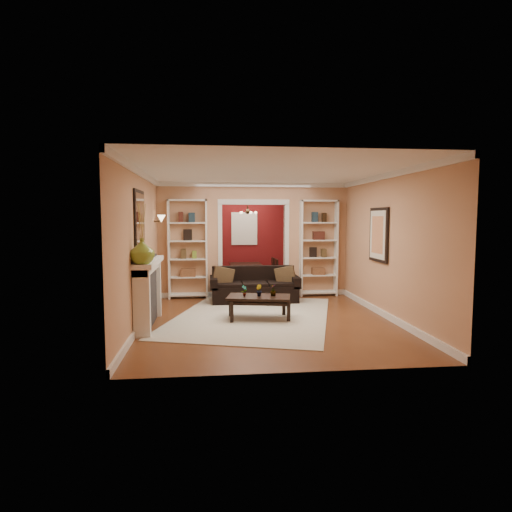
{
  "coord_description": "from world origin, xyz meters",
  "views": [
    {
      "loc": [
        -1.04,
        -8.98,
        1.88
      ],
      "look_at": [
        -0.15,
        -0.8,
        1.14
      ],
      "focal_mm": 30.0,
      "sensor_mm": 36.0,
      "label": 1
    }
  ],
  "objects": [
    {
      "name": "wall_front",
      "position": [
        0.0,
        -4.0,
        1.35
      ],
      "size": [
        8.0,
        0.0,
        8.0
      ],
      "primitive_type": "plane",
      "rotation": [
        -1.57,
        0.0,
        0.0
      ],
      "color": "tan",
      "rests_on": "ground"
    },
    {
      "name": "partition_wall",
      "position": [
        0.0,
        1.2,
        1.35
      ],
      "size": [
        4.5,
        0.15,
        2.7
      ],
      "primitive_type": "cube",
      "color": "tan",
      "rests_on": "floor"
    },
    {
      "name": "bookshelf_right",
      "position": [
        1.55,
        1.03,
        1.15
      ],
      "size": [
        0.9,
        0.3,
        2.3
      ],
      "primitive_type": "cube",
      "color": "white",
      "rests_on": "floor"
    },
    {
      "name": "dining_chair_nw",
      "position": [
        -0.54,
        2.52,
        0.41
      ],
      "size": [
        0.43,
        0.43,
        0.82
      ],
      "primitive_type": "cube",
      "rotation": [
        0.0,
        0.0,
        1.64
      ],
      "color": "black",
      "rests_on": "floor"
    },
    {
      "name": "wall_left",
      "position": [
        -2.25,
        0.0,
        1.35
      ],
      "size": [
        0.0,
        8.0,
        8.0
      ],
      "primitive_type": "plane",
      "rotation": [
        1.57,
        0.0,
        1.57
      ],
      "color": "tan",
      "rests_on": "ground"
    },
    {
      "name": "wall_back",
      "position": [
        0.0,
        4.0,
        1.35
      ],
      "size": [
        8.0,
        0.0,
        8.0
      ],
      "primitive_type": "plane",
      "rotation": [
        1.57,
        0.0,
        0.0
      ],
      "color": "tan",
      "rests_on": "ground"
    },
    {
      "name": "dining_chair_ne",
      "position": [
        0.56,
        2.52,
        0.39
      ],
      "size": [
        0.49,
        0.49,
        0.78
      ],
      "primitive_type": "cube",
      "rotation": [
        0.0,
        0.0,
        -1.24
      ],
      "color": "black",
      "rests_on": "floor"
    },
    {
      "name": "dining_table",
      "position": [
        0.01,
        2.82,
        0.28
      ],
      "size": [
        1.61,
        0.9,
        0.57
      ],
      "primitive_type": "imported",
      "rotation": [
        0.0,
        0.0,
        1.57
      ],
      "color": "black",
      "rests_on": "floor"
    },
    {
      "name": "floor",
      "position": [
        0.0,
        0.0,
        0.0
      ],
      "size": [
        8.0,
        8.0,
        0.0
      ],
      "primitive_type": "plane",
      "color": "brown",
      "rests_on": "ground"
    },
    {
      "name": "bookshelf_left",
      "position": [
        -1.55,
        1.03,
        1.15
      ],
      "size": [
        0.9,
        0.3,
        2.3
      ],
      "primitive_type": "cube",
      "color": "white",
      "rests_on": "floor"
    },
    {
      "name": "area_rug",
      "position": [
        -0.24,
        -0.97,
        0.01
      ],
      "size": [
        3.81,
        4.56,
        0.01
      ],
      "primitive_type": "cube",
      "rotation": [
        0.0,
        0.0,
        -0.29
      ],
      "color": "beige",
      "rests_on": "floor"
    },
    {
      "name": "dining_window",
      "position": [
        0.0,
        3.93,
        1.55
      ],
      "size": [
        0.78,
        0.03,
        0.98
      ],
      "primitive_type": "cube",
      "color": "#8CA5CC",
      "rests_on": "wall_back"
    },
    {
      "name": "pillow_left",
      "position": [
        -0.76,
        0.43,
        0.6
      ],
      "size": [
        0.46,
        0.18,
        0.44
      ],
      "primitive_type": "cube",
      "rotation": [
        0.0,
        0.0,
        0.12
      ],
      "color": "brown",
      "rests_on": "sofa"
    },
    {
      "name": "plant_left",
      "position": [
        -0.42,
        -1.23,
        0.54
      ],
      "size": [
        0.13,
        0.13,
        0.21
      ],
      "primitive_type": "imported",
      "rotation": [
        0.0,
        0.0,
        0.71
      ],
      "color": "#336626",
      "rests_on": "coffee_table"
    },
    {
      "name": "plant_center",
      "position": [
        -0.15,
        -1.23,
        0.54
      ],
      "size": [
        0.13,
        0.14,
        0.21
      ],
      "primitive_type": "imported",
      "rotation": [
        0.0,
        0.0,
        1.98
      ],
      "color": "#336626",
      "rests_on": "coffee_table"
    },
    {
      "name": "mirror",
      "position": [
        -2.23,
        -1.5,
        1.8
      ],
      "size": [
        0.03,
        0.95,
        1.1
      ],
      "primitive_type": "cube",
      "color": "silver",
      "rests_on": "wall_left"
    },
    {
      "name": "wall_right",
      "position": [
        2.25,
        0.0,
        1.35
      ],
      "size": [
        0.0,
        8.0,
        8.0
      ],
      "primitive_type": "plane",
      "rotation": [
        1.57,
        0.0,
        -1.57
      ],
      "color": "tan",
      "rests_on": "ground"
    },
    {
      "name": "wall_sconce",
      "position": [
        -2.15,
        0.55,
        1.83
      ],
      "size": [
        0.18,
        0.18,
        0.22
      ],
      "primitive_type": "cube",
      "color": "#FFE0A5",
      "rests_on": "wall_left"
    },
    {
      "name": "vase",
      "position": [
        -2.09,
        -2.2,
        1.36
      ],
      "size": [
        0.4,
        0.4,
        0.4
      ],
      "primitive_type": "imported",
      "rotation": [
        0.0,
        0.0,
        -0.04
      ],
      "color": "olive",
      "rests_on": "fireplace"
    },
    {
      "name": "pillow_right",
      "position": [
        0.65,
        0.43,
        0.59
      ],
      "size": [
        0.45,
        0.26,
        0.43
      ],
      "primitive_type": "cube",
      "rotation": [
        0.0,
        0.0,
        -0.33
      ],
      "color": "brown",
      "rests_on": "sofa"
    },
    {
      "name": "plant_right",
      "position": [
        0.12,
        -1.23,
        0.54
      ],
      "size": [
        0.15,
        0.15,
        0.21
      ],
      "primitive_type": "imported",
      "rotation": [
        0.0,
        0.0,
        4.35
      ],
      "color": "#336626",
      "rests_on": "coffee_table"
    },
    {
      "name": "dining_chair_se",
      "position": [
        0.56,
        3.12,
        0.38
      ],
      "size": [
        0.47,
        0.47,
        0.76
      ],
      "primitive_type": "cube",
      "rotation": [
        0.0,
        0.0,
        -1.25
      ],
      "color": "black",
      "rests_on": "floor"
    },
    {
      "name": "dining_chair_sw",
      "position": [
        -0.54,
        3.12,
        0.39
      ],
      "size": [
        0.45,
        0.45,
        0.78
      ],
      "primitive_type": "cube",
      "rotation": [
        0.0,
        0.0,
        1.39
      ],
      "color": "black",
      "rests_on": "floor"
    },
    {
      "name": "red_back_panel",
      "position": [
        0.0,
        3.97,
        1.32
      ],
      "size": [
        4.44,
        0.04,
        2.64
      ],
      "primitive_type": "cube",
      "color": "maroon",
      "rests_on": "floor"
    },
    {
      "name": "fireplace",
      "position": [
        -2.09,
        -1.5,
        0.58
      ],
      "size": [
        0.32,
        1.7,
        1.16
      ],
      "primitive_type": "cube",
      "color": "white",
      "rests_on": "floor"
    },
    {
      "name": "coffee_table",
      "position": [
        -0.15,
        -1.23,
        0.22
      ],
      "size": [
        1.25,
        0.84,
        0.44
      ],
      "primitive_type": "cube",
      "rotation": [
        0.0,
        0.0,
        -0.21
      ],
      "color": "black",
      "rests_on": "floor"
    },
    {
      "name": "ceiling",
      "position": [
        0.0,
        0.0,
        2.7
      ],
      "size": [
        8.0,
        8.0,
        0.0
      ],
      "primitive_type": "plane",
      "rotation": [
        3.14,
        0.0,
        0.0
      ],
      "color": "white",
      "rests_on": "ground"
    },
    {
      "name": "sofa",
      "position": [
        -0.06,
        0.45,
        0.39
      ],
      "size": [
        1.98,
        0.86,
        0.77
      ],
      "primitive_type": "cube",
      "color": "black",
      "rests_on": "floor"
    },
    {
      "name": "framed_art",
      "position": [
        2.21,
        -1.0,
        1.55
      ],
      "size": [
        0.04,
        0.85,
        1.05
      ],
      "primitive_type": "cube",
      "color": "black",
      "rests_on": "wall_right"
    },
    {
      "name": "chandelier",
      "position": [
        0.0,
        2.7,
        2.02
      ],
      "size": [
        0.5,
        0.5,
        0.3
      ],
      "primitive_type": "cube",
      "color": "#312416",
      "rests_on": "ceiling"
    }
  ]
}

